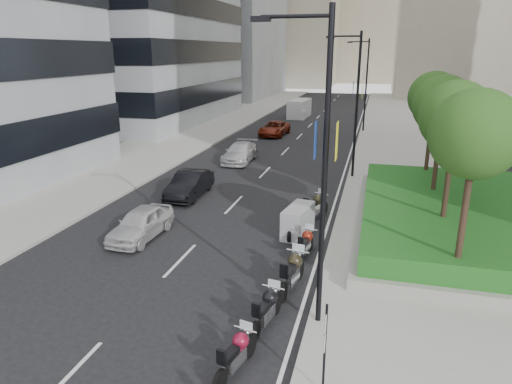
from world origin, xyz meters
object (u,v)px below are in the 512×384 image
(lamp_post_0, at_px, (319,160))
(motorcycle_3, at_px, (292,272))
(motorcycle_6, at_px, (315,206))
(car_c, at_px, (240,153))
(motorcycle_4, at_px, (306,244))
(car_a, at_px, (141,223))
(delivery_van, at_px, (299,109))
(motorcycle_1, at_px, (236,354))
(car_d, at_px, (274,128))
(motorcycle_5, at_px, (298,221))
(lamp_post_1, at_px, (355,99))
(lamp_post_2, at_px, (365,81))
(motorcycle_2, at_px, (267,309))
(parking_sign, at_px, (325,345))
(car_b, at_px, (190,184))

(lamp_post_0, distance_m, motorcycle_3, 4.91)
(motorcycle_6, height_order, car_c, car_c)
(motorcycle_4, bearing_deg, car_c, 33.41)
(car_a, xyz_separation_m, delivery_van, (0.34, 39.06, 0.34))
(lamp_post_0, bearing_deg, motorcycle_1, -120.74)
(motorcycle_3, xyz_separation_m, car_a, (-7.23, 2.78, 0.02))
(car_d, bearing_deg, motorcycle_5, -72.11)
(lamp_post_1, bearing_deg, lamp_post_0, -90.00)
(lamp_post_1, distance_m, motorcycle_4, 13.20)
(car_a, bearing_deg, lamp_post_2, 76.73)
(lamp_post_1, relative_size, motorcycle_6, 4.12)
(car_c, height_order, delivery_van, delivery_van)
(motorcycle_1, bearing_deg, car_c, 30.25)
(motorcycle_2, bearing_deg, lamp_post_0, -59.14)
(motorcycle_6, xyz_separation_m, car_d, (-6.94, 21.89, 0.05))
(parking_sign, xyz_separation_m, motorcycle_4, (-1.61, 7.63, -0.92))
(lamp_post_0, xyz_separation_m, parking_sign, (0.66, -3.00, -3.61))
(lamp_post_1, distance_m, motorcycle_3, 15.76)
(lamp_post_0, xyz_separation_m, car_d, (-8.11, 30.88, -4.39))
(delivery_van, bearing_deg, motorcycle_3, -77.18)
(motorcycle_4, bearing_deg, car_d, 22.86)
(motorcycle_2, xyz_separation_m, motorcycle_5, (-0.31, 7.19, 0.09))
(car_a, bearing_deg, car_d, 91.67)
(motorcycle_2, relative_size, motorcycle_5, 0.93)
(car_a, bearing_deg, motorcycle_6, 33.31)
(lamp_post_2, bearing_deg, parking_sign, -89.01)
(motorcycle_6, bearing_deg, lamp_post_2, 22.23)
(parking_sign, relative_size, delivery_van, 0.48)
(motorcycle_1, xyz_separation_m, motorcycle_6, (0.41, 11.65, 0.09))
(parking_sign, bearing_deg, motorcycle_4, 101.88)
(motorcycle_2, height_order, car_c, car_c)
(car_b, xyz_separation_m, car_d, (0.36, 20.14, -0.04))
(motorcycle_1, distance_m, car_a, 9.90)
(car_b, relative_size, delivery_van, 0.83)
(car_b, height_order, car_d, car_b)
(lamp_post_0, relative_size, motorcycle_1, 4.54)
(motorcycle_3, distance_m, car_c, 19.08)
(lamp_post_0, relative_size, lamp_post_1, 1.00)
(lamp_post_1, bearing_deg, motorcycle_5, -98.94)
(motorcycle_3, bearing_deg, motorcycle_2, -179.17)
(lamp_post_2, xyz_separation_m, motorcycle_4, (-0.95, -30.37, -4.53))
(parking_sign, distance_m, motorcycle_6, 12.15)
(lamp_post_2, xyz_separation_m, motorcycle_6, (-1.17, -26.01, -4.44))
(lamp_post_2, bearing_deg, car_d, -153.05)
(parking_sign, bearing_deg, motorcycle_6, 98.68)
(car_a, bearing_deg, lamp_post_1, 58.19)
(motorcycle_1, bearing_deg, delivery_van, 21.46)
(motorcycle_2, relative_size, motorcycle_4, 1.06)
(car_d, bearing_deg, parking_sign, -72.63)
(lamp_post_2, xyz_separation_m, motorcycle_3, (-0.99, -33.10, -4.42))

